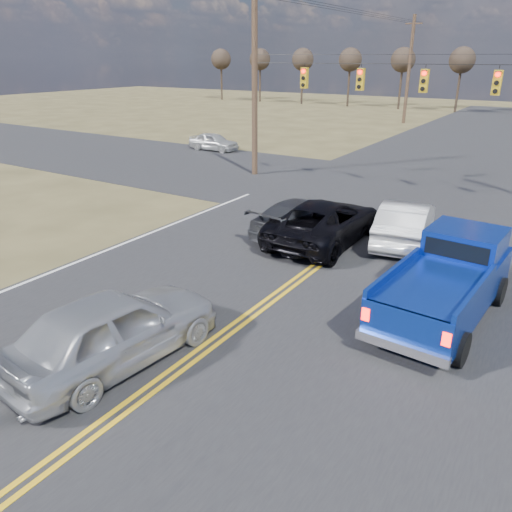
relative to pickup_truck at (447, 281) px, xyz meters
The scene contains 12 objects.
ground 7.75m from the pickup_truck, 123.47° to the right, with size 160.00×160.00×0.00m, color brown.
road_main 5.64m from the pickup_truck, 139.73° to the left, with size 14.00×120.00×0.02m, color #28282B.
road_cross 12.38m from the pickup_truck, 110.08° to the left, with size 120.00×12.00×0.02m, color #28282B.
signal_gantry 12.64m from the pickup_truck, 108.18° to the left, with size 19.60×4.83×10.00m.
utility_poles 12.16m from the pickup_truck, 111.81° to the left, with size 19.60×58.32×10.00m.
treeline 21.50m from the pickup_truck, 101.65° to the left, with size 87.00×117.80×7.40m.
pickup_truck is the anchor object (origin of this frame).
silver_suv 8.22m from the pickup_truck, 132.88° to the right, with size 2.01×4.98×1.70m, color #A2A4AA.
black_suv 6.13m from the pickup_truck, 145.32° to the left, with size 2.60×5.64×1.57m, color black.
white_car_queue 5.60m from the pickup_truck, 117.31° to the left, with size 1.63×4.68×1.54m, color silver.
dgrey_car_queue 7.19m from the pickup_truck, 148.44° to the left, with size 1.92×4.72×1.37m, color #38393D.
cross_car_west 25.95m from the pickup_truck, 140.25° to the left, with size 3.70×1.49×1.26m, color #BABABA.
Camera 1 is at (6.32, -5.91, 6.33)m, focal length 35.00 mm.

